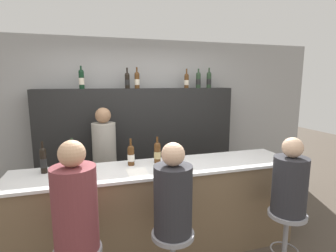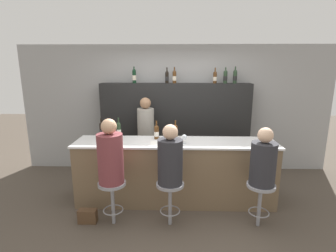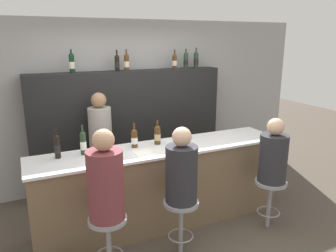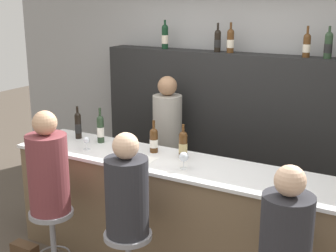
# 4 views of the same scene
# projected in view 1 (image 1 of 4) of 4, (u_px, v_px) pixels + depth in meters

# --- Properties ---
(wall_back) EXTENTS (6.40, 0.05, 2.60)m
(wall_back) POSITION_uv_depth(u_px,v_px,m) (137.00, 122.00, 4.23)
(wall_back) COLOR #9E9E9E
(wall_back) RESTS_ON ground_plane
(bar_counter) EXTENTS (3.17, 0.66, 1.02)m
(bar_counter) POSITION_uv_depth(u_px,v_px,m) (161.00, 209.00, 2.99)
(bar_counter) COLOR brown
(bar_counter) RESTS_ON ground_plane
(back_bar_cabinet) EXTENTS (2.97, 0.28, 1.85)m
(back_bar_cabinet) POSITION_uv_depth(u_px,v_px,m) (140.00, 148.00, 4.09)
(back_bar_cabinet) COLOR black
(back_bar_cabinet) RESTS_ON ground_plane
(wine_bottle_counter_0) EXTENTS (0.07, 0.07, 0.33)m
(wine_bottle_counter_0) POSITION_uv_depth(u_px,v_px,m) (43.00, 160.00, 2.67)
(wine_bottle_counter_0) COLOR black
(wine_bottle_counter_0) RESTS_ON bar_counter
(wine_bottle_counter_1) EXTENTS (0.07, 0.07, 0.35)m
(wine_bottle_counter_1) POSITION_uv_depth(u_px,v_px,m) (73.00, 157.00, 2.75)
(wine_bottle_counter_1) COLOR #233823
(wine_bottle_counter_1) RESTS_ON bar_counter
(wine_bottle_counter_2) EXTENTS (0.08, 0.08, 0.30)m
(wine_bottle_counter_2) POSITION_uv_depth(u_px,v_px,m) (131.00, 155.00, 2.93)
(wine_bottle_counter_2) COLOR #4C2D14
(wine_bottle_counter_2) RESTS_ON bar_counter
(wine_bottle_counter_3) EXTENTS (0.08, 0.08, 0.31)m
(wine_bottle_counter_3) POSITION_uv_depth(u_px,v_px,m) (157.00, 152.00, 3.01)
(wine_bottle_counter_3) COLOR #4C2D14
(wine_bottle_counter_3) RESTS_ON bar_counter
(wine_bottle_backbar_0) EXTENTS (0.07, 0.07, 0.32)m
(wine_bottle_backbar_0) POSITION_uv_depth(u_px,v_px,m) (81.00, 79.00, 3.68)
(wine_bottle_backbar_0) COLOR black
(wine_bottle_backbar_0) RESTS_ON back_bar_cabinet
(wine_bottle_backbar_1) EXTENTS (0.07, 0.07, 0.30)m
(wine_bottle_backbar_1) POSITION_uv_depth(u_px,v_px,m) (127.00, 80.00, 3.86)
(wine_bottle_backbar_1) COLOR black
(wine_bottle_backbar_1) RESTS_ON back_bar_cabinet
(wine_bottle_backbar_2) EXTENTS (0.08, 0.08, 0.31)m
(wine_bottle_backbar_2) POSITION_uv_depth(u_px,v_px,m) (137.00, 80.00, 3.90)
(wine_bottle_backbar_2) COLOR #4C2D14
(wine_bottle_backbar_2) RESTS_ON back_bar_cabinet
(wine_bottle_backbar_3) EXTENTS (0.07, 0.07, 0.30)m
(wine_bottle_backbar_3) POSITION_uv_depth(u_px,v_px,m) (187.00, 81.00, 4.13)
(wine_bottle_backbar_3) COLOR #4C2D14
(wine_bottle_backbar_3) RESTS_ON back_bar_cabinet
(wine_bottle_backbar_4) EXTENTS (0.08, 0.08, 0.30)m
(wine_bottle_backbar_4) POSITION_uv_depth(u_px,v_px,m) (198.00, 80.00, 4.18)
(wine_bottle_backbar_4) COLOR #233823
(wine_bottle_backbar_4) RESTS_ON back_bar_cabinet
(wine_bottle_backbar_5) EXTENTS (0.08, 0.08, 0.32)m
(wine_bottle_backbar_5) POSITION_uv_depth(u_px,v_px,m) (209.00, 80.00, 4.24)
(wine_bottle_backbar_5) COLOR #233823
(wine_bottle_backbar_5) RESTS_ON back_bar_cabinet
(wine_glass_0) EXTENTS (0.07, 0.07, 0.13)m
(wine_glass_0) POSITION_uv_depth(u_px,v_px,m) (74.00, 170.00, 2.53)
(wine_glass_0) COLOR silver
(wine_glass_0) RESTS_ON bar_counter
(wine_glass_1) EXTENTS (0.08, 0.08, 0.15)m
(wine_glass_1) POSITION_uv_depth(u_px,v_px,m) (175.00, 159.00, 2.82)
(wine_glass_1) COLOR silver
(wine_glass_1) RESTS_ON bar_counter
(tasting_menu) EXTENTS (0.21, 0.30, 0.00)m
(tasting_menu) POSITION_uv_depth(u_px,v_px,m) (138.00, 173.00, 2.69)
(tasting_menu) COLOR white
(tasting_menu) RESTS_ON bar_counter
(guest_seated_left) EXTENTS (0.35, 0.35, 0.89)m
(guest_seated_left) POSITION_uv_depth(u_px,v_px,m) (75.00, 204.00, 2.04)
(guest_seated_left) COLOR brown
(guest_seated_left) RESTS_ON bar_stool_left
(bar_stool_middle) EXTENTS (0.38, 0.38, 0.63)m
(bar_stool_middle) POSITION_uv_depth(u_px,v_px,m) (173.00, 246.00, 2.35)
(bar_stool_middle) COLOR gray
(bar_stool_middle) RESTS_ON ground_plane
(guest_seated_middle) EXTENTS (0.34, 0.34, 0.82)m
(guest_seated_middle) POSITION_uv_depth(u_px,v_px,m) (173.00, 195.00, 2.27)
(guest_seated_middle) COLOR #28282D
(guest_seated_middle) RESTS_ON bar_stool_middle
(bar_stool_right) EXTENTS (0.38, 0.38, 0.63)m
(bar_stool_right) POSITION_uv_depth(u_px,v_px,m) (286.00, 225.00, 2.70)
(bar_stool_right) COLOR gray
(bar_stool_right) RESTS_ON ground_plane
(guest_seated_right) EXTENTS (0.34, 0.34, 0.79)m
(guest_seated_right) POSITION_uv_depth(u_px,v_px,m) (290.00, 181.00, 2.62)
(guest_seated_right) COLOR #28282D
(guest_seated_right) RESTS_ON bar_stool_right
(bartender) EXTENTS (0.31, 0.31, 1.61)m
(bartender) POSITION_uv_depth(u_px,v_px,m) (105.00, 170.00, 3.58)
(bartender) COLOR gray
(bartender) RESTS_ON ground_plane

